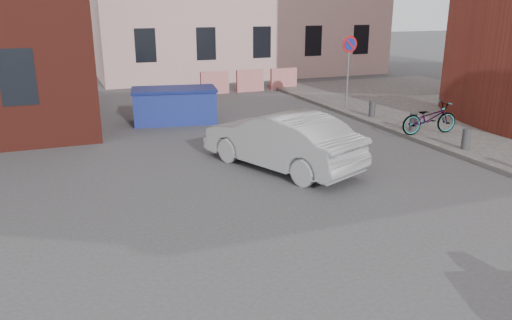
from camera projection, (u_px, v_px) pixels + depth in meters
name	position (u px, v px, depth m)	size (l,w,h in m)	color
ground	(332.00, 243.00, 8.34)	(120.00, 120.00, 0.00)	#38383A
no_parking_sign	(349.00, 57.00, 18.28)	(0.60, 0.09, 2.65)	gray
bollards	(466.00, 139.00, 13.34)	(0.22, 9.02, 0.55)	#3A3A3D
barriers	(250.00, 81.00, 23.00)	(4.70, 0.18, 1.00)	red
dumpster	(175.00, 105.00, 16.86)	(2.99, 1.89, 1.17)	navy
silver_car	(281.00, 140.00, 12.07)	(1.47, 4.22, 1.39)	#9A9DA1
bicycle	(429.00, 118.00, 14.89)	(0.63, 1.81, 0.95)	black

